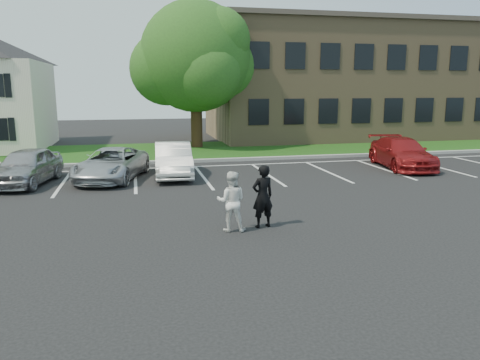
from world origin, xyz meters
The scene contains 12 objects.
ground_plane centered at (0.00, 0.00, 0.00)m, with size 90.00×90.00×0.00m, color black.
curb centered at (0.00, 12.00, 0.07)m, with size 40.00×0.30×0.15m, color gray.
grass_strip centered at (0.00, 16.00, 0.04)m, with size 44.00×8.00×0.08m, color #10400B.
stall_lines centered at (1.40, 8.95, 0.01)m, with size 34.00×5.36×0.01m.
office_building centered at (14.00, 21.99, 4.16)m, with size 22.40×10.40×8.30m.
tree centered at (1.09, 17.66, 5.35)m, with size 7.80×7.20×8.80m.
man_black_suit centered at (0.54, 0.60, 0.86)m, with size 0.62×0.41×1.71m, color black.
man_white_shirt centered at (-0.35, 0.47, 0.80)m, with size 0.78×0.60×1.60m, color silver.
car_silver_west centered at (-6.89, 8.09, 0.71)m, with size 1.68×4.17×1.42m, color #A1A1A5.
car_silver_minivan centered at (-3.73, 8.33, 0.64)m, with size 2.13×4.61×1.28m, color #B0B3B8.
car_white_sedan centered at (-1.20, 8.54, 0.70)m, with size 1.49×4.27×1.41m, color silver.
car_red_compact centered at (9.42, 8.32, 0.69)m, with size 1.94×4.77×1.38m, color maroon.
Camera 1 is at (-2.76, -11.18, 3.76)m, focal length 35.00 mm.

